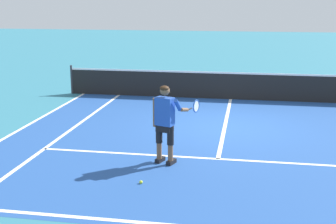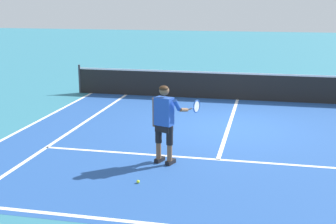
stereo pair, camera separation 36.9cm
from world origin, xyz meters
name	(u,v)px [view 1 (the left image)]	position (x,y,z in m)	size (l,w,h in m)	color
ground_plane	(225,127)	(0.00, 0.00, 0.00)	(80.00, 80.00, 0.00)	teal
court_inner_surface	(222,138)	(0.00, -1.14, 0.00)	(10.98, 10.02, 0.00)	#234C93
line_service	(218,159)	(0.00, -2.73, 0.00)	(8.23, 0.10, 0.01)	white
line_centre_service	(226,122)	(0.00, 0.47, 0.00)	(0.10, 6.40, 0.01)	white
line_singles_left	(70,130)	(-4.12, -1.14, 0.00)	(0.10, 9.62, 0.01)	white
line_doubles_left	(23,128)	(-5.49, -1.14, 0.00)	(0.10, 9.62, 0.01)	white
tennis_net	(231,85)	(0.00, 3.67, 0.50)	(11.96, 0.08, 1.07)	#333338
tennis_player	(166,119)	(-1.10, -3.18, 0.99)	(0.92, 1.01, 1.71)	black
tennis_ball_near_feet	(141,182)	(-1.36, -4.40, 0.03)	(0.07, 0.07, 0.07)	#CCE02D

